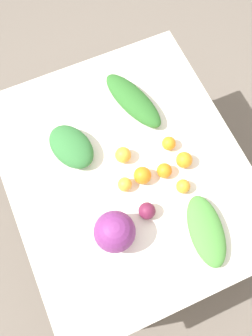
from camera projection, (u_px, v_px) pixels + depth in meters
ground_plane at (126, 211)px, 2.42m from camera, size 8.00×8.00×0.00m
dining_table at (126, 176)px, 1.80m from camera, size 1.28×1.07×0.75m
cabbage_purple at (115, 232)px, 1.53m from camera, size 0.17×0.17×0.17m
greens_bunch_chard at (133, 100)px, 1.81m from camera, size 0.40×0.23×0.08m
greens_bunch_beet_tops at (71, 147)px, 1.71m from camera, size 0.29×0.24×0.09m
greens_bunch_dandelion at (206, 231)px, 1.58m from camera, size 0.34×0.20×0.07m
beet_root at (148, 211)px, 1.61m from camera, size 0.07×0.07×0.07m
orange_0 at (164, 171)px, 1.68m from camera, size 0.07×0.07×0.07m
orange_1 at (142, 175)px, 1.67m from camera, size 0.08×0.08×0.08m
orange_2 at (184, 160)px, 1.70m from camera, size 0.08×0.08×0.08m
orange_3 at (169, 143)px, 1.73m from camera, size 0.07×0.07×0.07m
orange_4 at (125, 184)px, 1.66m from camera, size 0.06×0.06×0.06m
orange_5 at (183, 186)px, 1.66m from camera, size 0.06×0.06×0.06m
orange_6 at (123, 155)px, 1.71m from camera, size 0.07×0.07×0.07m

